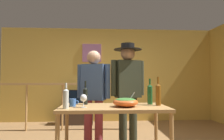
{
  "coord_description": "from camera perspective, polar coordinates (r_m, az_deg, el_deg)",
  "views": [
    {
      "loc": [
        -0.27,
        -3.12,
        1.13
      ],
      "look_at": [
        -0.09,
        -0.13,
        1.28
      ],
      "focal_mm": 32.77,
      "sensor_mm": 36.0,
      "label": 1
    }
  ],
  "objects": [
    {
      "name": "wine_bottle_amber",
      "position": [
        2.82,
        12.76,
        -6.51
      ],
      "size": [
        0.07,
        0.07,
        0.38
      ],
      "color": "brown",
      "rests_on": "serving_table"
    },
    {
      "name": "framed_picture",
      "position": [
        5.73,
        -5.65,
        4.77
      ],
      "size": [
        0.52,
        0.03,
        0.5
      ],
      "primitive_type": "cube",
      "color": "#A56899"
    },
    {
      "name": "wine_bottle_clear",
      "position": [
        2.5,
        -12.75,
        -7.61
      ],
      "size": [
        0.07,
        0.07,
        0.31
      ],
      "color": "silver",
      "rests_on": "serving_table"
    },
    {
      "name": "stair_railing",
      "position": [
        4.73,
        -7.04,
        -7.87
      ],
      "size": [
        3.28,
        0.1,
        1.12
      ],
      "color": "#B2844C",
      "rests_on": "ground_plane"
    },
    {
      "name": "wine_bottle_green",
      "position": [
        2.93,
        10.53,
        -6.53
      ],
      "size": [
        0.07,
        0.07,
        0.36
      ],
      "color": "#1E5628",
      "rests_on": "serving_table"
    },
    {
      "name": "wine_glass",
      "position": [
        2.57,
        -7.94,
        -7.88
      ],
      "size": [
        0.08,
        0.08,
        0.16
      ],
      "color": "silver",
      "rests_on": "serving_table"
    },
    {
      "name": "person_standing_right",
      "position": [
        3.34,
        4.46,
        -4.29
      ],
      "size": [
        0.56,
        0.46,
        1.73
      ],
      "rotation": [
        0.0,
        0.0,
        3.43
      ],
      "color": "#2D3323",
      "rests_on": "ground_plane"
    },
    {
      "name": "wine_bottle_dark",
      "position": [
        2.89,
        -7.45,
        -7.0
      ],
      "size": [
        0.06,
        0.06,
        0.33
      ],
      "color": "black",
      "rests_on": "serving_table"
    },
    {
      "name": "tv_console",
      "position": [
        5.49,
        -10.14,
        -12.37
      ],
      "size": [
        0.9,
        0.4,
        0.43
      ],
      "primitive_type": "cube",
      "color": "#38281E",
      "rests_on": "ground_plane"
    },
    {
      "name": "mug_blue",
      "position": [
        2.7,
        -10.87,
        -8.93
      ],
      "size": [
        0.12,
        0.08,
        0.1
      ],
      "color": "#3866B2",
      "rests_on": "serving_table"
    },
    {
      "name": "flat_screen_tv",
      "position": [
        5.4,
        -10.13,
        -7.41
      ],
      "size": [
        0.59,
        0.12,
        0.45
      ],
      "color": "black",
      "rests_on": "tv_console"
    },
    {
      "name": "person_standing_left",
      "position": [
        3.32,
        -5.17,
        -6.05
      ],
      "size": [
        0.53,
        0.31,
        1.61
      ],
      "rotation": [
        0.0,
        0.0,
        2.86
      ],
      "color": "#9E3842",
      "rests_on": "ground_plane"
    },
    {
      "name": "salad_bowl",
      "position": [
        2.63,
        3.78,
        -8.83
      ],
      "size": [
        0.32,
        0.32,
        0.19
      ],
      "color": "#DB5B23",
      "rests_on": "serving_table"
    },
    {
      "name": "back_wall",
      "position": [
        5.74,
        -0.78,
        -1.28
      ],
      "size": [
        5.9,
        0.1,
        2.57
      ],
      "primitive_type": "cube",
      "color": "gold",
      "rests_on": "ground_plane"
    },
    {
      "name": "serving_table",
      "position": [
        2.71,
        0.41,
        -11.74
      ],
      "size": [
        1.38,
        0.74,
        0.79
      ],
      "color": "#B2844C",
      "rests_on": "ground_plane"
    }
  ]
}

